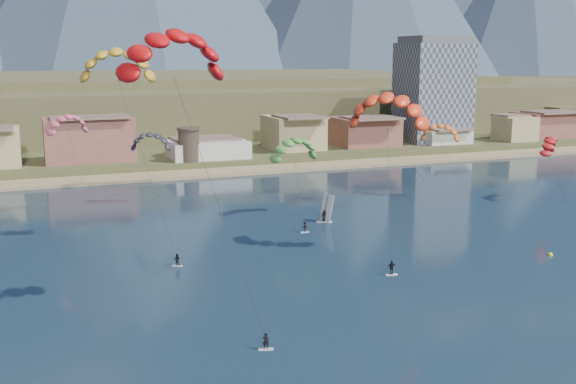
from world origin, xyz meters
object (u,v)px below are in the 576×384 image
Objects in this scene: kitesurfer_yellow at (117,60)px; buoy at (550,255)px; kitesurfer_red at (173,47)px; apartment_tower at (433,90)px; watchtower at (189,144)px; kitesurfer_green at (295,146)px; windsurfer at (325,213)px; kitesurfer_orange at (388,105)px.

buoy is at bearing -27.25° from kitesurfer_yellow.
apartment_tower is at bearing 46.92° from kitesurfer_red.
kitesurfer_yellow reaches higher than watchtower.
kitesurfer_yellow is at bearing -143.41° from apartment_tower.
apartment_tower is at bearing 9.93° from watchtower.
kitesurfer_red is 1.91× the size of kitesurfer_green.
watchtower is 0.26× the size of kitesurfer_red.
windsurfer is (9.40, -62.57, -4.82)m from watchtower.
kitesurfer_orange is 31.73m from buoy.
buoy is at bearing -55.41° from kitesurfer_green.
windsurfer is (32.39, 33.55, -27.44)m from kitesurfer_red.
kitesurfer_red is at bearing -126.09° from kitesurfer_green.
buoy is at bearing -53.59° from windsurfer.
apartment_tower is 105.42m from windsurfer.
kitesurfer_yellow is at bearing -166.11° from kitesurfer_green.
kitesurfer_red is 37.98m from kitesurfer_orange.
kitesurfer_orange is at bearing 150.31° from buoy.
apartment_tower reaches higher than kitesurfer_green.
windsurfer is at bearing 46.00° from kitesurfer_red.
kitesurfer_green is (-73.73, -69.97, -5.27)m from apartment_tower.
apartment_tower is 101.78m from kitesurfer_green.
kitesurfer_red is at bearing -133.08° from apartment_tower.
kitesurfer_orange is (35.34, -17.07, -6.24)m from kitesurfer_yellow.
apartment_tower reaches higher than buoy.
kitesurfer_red is 61.68m from buoy.
kitesurfer_red is 6.65× the size of windsurfer.
apartment_tower is 117.30m from kitesurfer_orange.
kitesurfer_green reaches higher than windsurfer.
kitesurfer_yellow is at bearing -111.09° from watchtower.
kitesurfer_orange reaches higher than windsurfer.
windsurfer is at bearing -64.67° from kitesurfer_green.
kitesurfer_green is (6.27, -55.97, 6.18)m from watchtower.
kitesurfer_orange is (10.82, -80.66, 14.87)m from watchtower.
kitesurfer_green is (-4.54, 24.69, -8.70)m from kitesurfer_orange.
watchtower is 82.73m from kitesurfer_orange.
windsurfer is 37.07m from buoy.
windsurfer is (3.12, -6.60, -10.99)m from kitesurfer_green.
buoy is (21.99, -29.81, -1.44)m from windsurfer.
kitesurfer_green is 25.23× the size of buoy.
kitesurfer_yellow is at bearing -178.29° from windsurfer.
watchtower is 12.77× the size of buoy.
buoy is at bearing -114.56° from apartment_tower.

